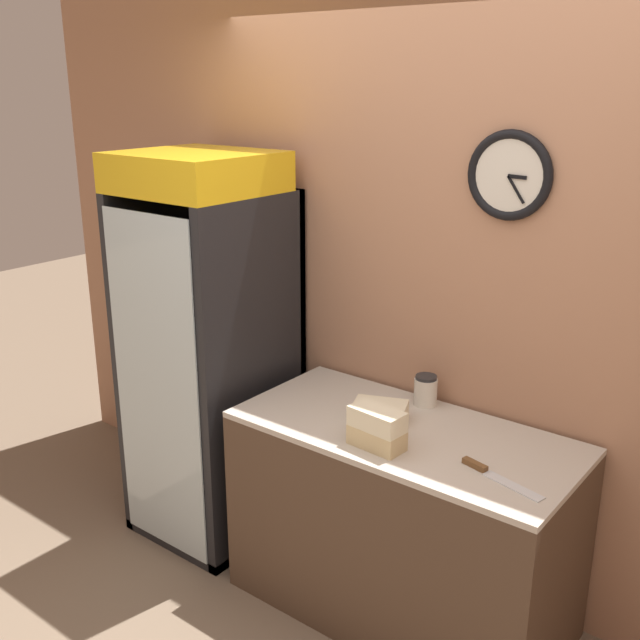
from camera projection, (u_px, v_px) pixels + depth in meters
name	position (u px, v px, depth m)	size (l,w,h in m)	color
wall_back	(457.00, 294.00, 3.17)	(5.20, 0.09, 2.70)	#AD7A5B
prep_counter	(401.00, 522.00, 3.17)	(1.41, 0.67, 0.87)	#4C3828
beverage_cooler	(215.00, 333.00, 3.66)	(0.66, 0.69, 1.91)	black
sandwich_stack_bottom	(377.00, 438.00, 2.88)	(0.22, 0.13, 0.08)	tan
sandwich_stack_middle	(377.00, 419.00, 2.85)	(0.22, 0.13, 0.08)	beige
sandwich_flat_left	(381.00, 411.00, 3.11)	(0.25, 0.19, 0.08)	beige
chefs_knife	(490.00, 473.00, 2.68)	(0.34, 0.11, 0.02)	silver
condiment_jar	(426.00, 390.00, 3.24)	(0.10, 0.10, 0.14)	silver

